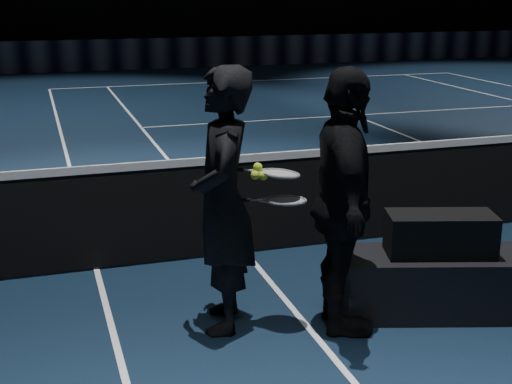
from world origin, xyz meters
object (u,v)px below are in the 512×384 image
racket_lower (286,201)px  tennis_balls (259,173)px  player_b (344,203)px  racket_upper (280,174)px  player_a (223,201)px  racket_bag (440,234)px  player_bench (437,283)px

racket_lower → tennis_balls: size_ratio=5.67×
tennis_balls → racket_lower: bearing=-22.2°
player_b → racket_upper: bearing=79.9°
player_a → player_b: 0.85m
player_b → racket_lower: (-0.37, 0.14, 0.01)m
racket_bag → tennis_balls: bearing=-171.8°
tennis_balls → player_a: bearing=160.4°
player_bench → racket_bag: size_ratio=2.00×
racket_upper → tennis_balls: (-0.15, 0.02, 0.01)m
racket_upper → racket_lower: bearing=-42.7°
player_b → racket_upper: (-0.41, 0.20, 0.20)m
player_bench → racket_upper: (-1.21, 0.18, 0.92)m
racket_upper → racket_bag: bearing=8.2°
player_bench → racket_lower: (-1.18, 0.13, 0.73)m
player_a → racket_lower: player_a is taller
racket_bag → player_a: bearing=-173.5°
racket_lower → racket_bag: bearing=14.6°
racket_bag → player_b: (-0.81, -0.01, 0.32)m
racket_bag → racket_lower: size_ratio=1.17×
player_b → racket_upper: player_b is taller
player_b → player_a: bearing=84.9°
player_bench → racket_lower: size_ratio=2.34×
racket_bag → player_b: player_b is taller
player_bench → player_a: bearing=-173.5°
player_bench → tennis_balls: size_ratio=13.24×
player_bench → racket_bag: racket_bag is taller
player_bench → racket_upper: 1.53m
player_a → player_b: (0.79, -0.30, 0.00)m
player_bench → tennis_balls: (-1.36, 0.20, 0.93)m
player_a → racket_lower: size_ratio=2.81×
player_a → player_b: same height
player_bench → racket_upper: racket_upper is taller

